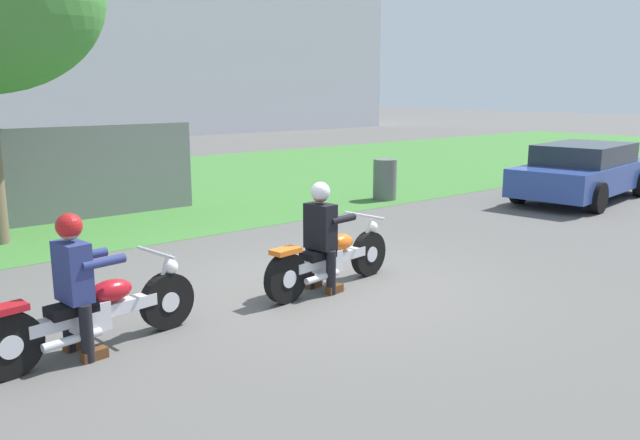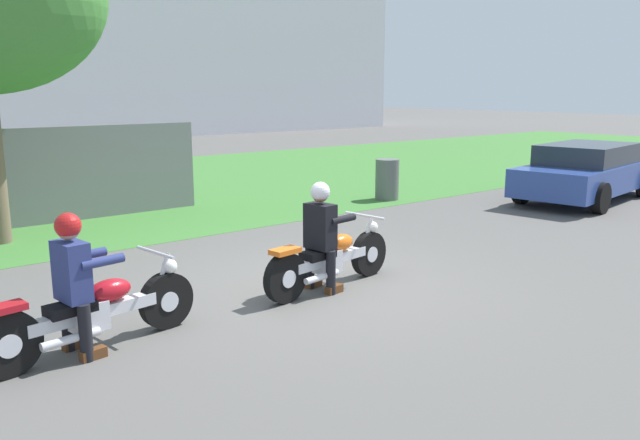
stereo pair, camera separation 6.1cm
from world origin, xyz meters
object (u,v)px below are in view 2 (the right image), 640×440
Objects in this scene: motorcycle_follow at (94,313)px; car_parked at (586,171)px; trash_can at (387,180)px; rider_follow at (74,274)px; motorcycle_lead at (331,259)px; rider_lead at (321,228)px.

car_parked is at bearing -0.64° from motorcycle_follow.
motorcycle_follow is 9.31m from trash_can.
trash_can is 0.20× the size of car_parked.
motorcycle_follow is at bearing -152.52° from trash_can.
car_parked is (11.86, 1.41, -0.14)m from rider_follow.
car_parked is (11.69, 1.39, 0.29)m from motorcycle_follow.
trash_can is 4.50m from car_parked.
rider_follow is at bearing 179.12° from motorcycle_follow.
trash_can is (5.24, 4.23, 0.09)m from motorcycle_lead.
rider_follow is 11.94m from car_parked.
car_parked reaches higher than trash_can.
rider_follow is 1.49× the size of trash_can.
rider_follow is at bearing 179.06° from car_parked.
trash_can reaches higher than motorcycle_follow.
rider_follow reaches higher than car_parked.
rider_lead reaches higher than motorcycle_follow.
trash_can is (8.43, 4.31, -0.34)m from rider_follow.
motorcycle_follow is at bearing 173.49° from rider_lead.
motorcycle_lead is 1.56× the size of rider_follow.
motorcycle_lead and motorcycle_follow have the same top height.
rider_follow reaches higher than motorcycle_lead.
rider_lead and rider_follow have the same top height.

